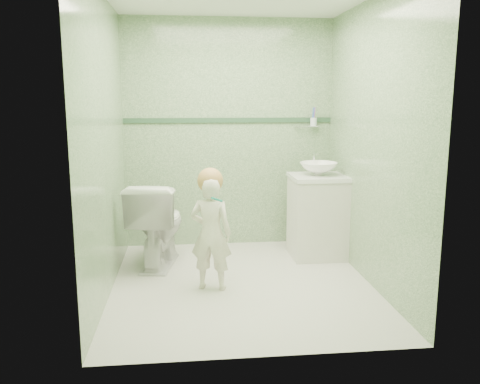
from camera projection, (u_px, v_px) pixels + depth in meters
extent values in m
plane|color=beige|center=(242.00, 284.00, 4.32)|extent=(2.50, 2.50, 0.00)
cube|color=#688E64|center=(229.00, 134.00, 5.32)|extent=(2.20, 0.04, 2.40)
cube|color=#688E64|center=(266.00, 165.00, 2.88)|extent=(2.20, 0.04, 2.40)
cube|color=#688E64|center=(105.00, 146.00, 3.98)|extent=(0.04, 2.50, 2.40)
cube|color=#688E64|center=(371.00, 144.00, 4.22)|extent=(0.04, 2.50, 2.40)
cube|color=#2D4F35|center=(229.00, 120.00, 5.28)|extent=(2.20, 0.02, 0.05)
cube|color=silver|center=(317.00, 217.00, 5.02)|extent=(0.52, 0.50, 0.80)
cube|color=white|center=(318.00, 177.00, 4.94)|extent=(0.54, 0.52, 0.04)
imported|color=white|center=(319.00, 169.00, 4.93)|extent=(0.37, 0.37, 0.13)
cylinder|color=silver|center=(314.00, 161.00, 5.11)|extent=(0.03, 0.03, 0.18)
cylinder|color=silver|center=(315.00, 153.00, 5.05)|extent=(0.02, 0.12, 0.02)
cylinder|color=silver|center=(307.00, 127.00, 5.35)|extent=(0.26, 0.02, 0.02)
cylinder|color=silver|center=(313.00, 122.00, 5.32)|extent=(0.07, 0.07, 0.09)
cylinder|color=blue|center=(313.00, 115.00, 5.30)|extent=(0.01, 0.01, 0.17)
cylinder|color=#C92844|center=(314.00, 115.00, 5.32)|extent=(0.01, 0.01, 0.17)
cylinder|color=blue|center=(314.00, 115.00, 5.30)|extent=(0.01, 0.01, 0.17)
cylinder|color=#8D52B8|center=(314.00, 115.00, 5.30)|extent=(0.01, 0.01, 0.17)
imported|color=white|center=(158.00, 224.00, 4.75)|extent=(0.59, 0.86, 0.81)
imported|color=beige|center=(211.00, 234.00, 4.13)|extent=(0.39, 0.31, 0.95)
sphere|color=tan|center=(210.00, 181.00, 4.08)|extent=(0.21, 0.21, 0.21)
cylinder|color=#0F8976|center=(217.00, 200.00, 3.94)|extent=(0.10, 0.12, 0.06)
cube|color=white|center=(211.00, 193.00, 3.99)|extent=(0.03, 0.03, 0.02)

